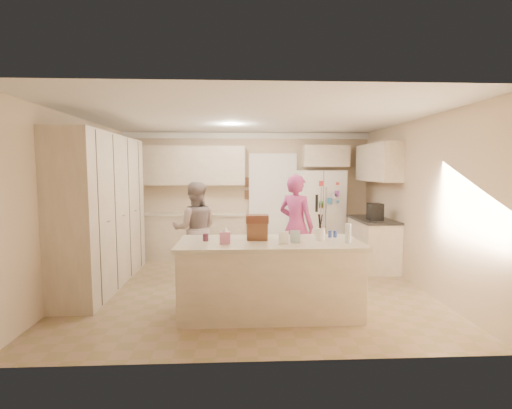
{
  "coord_description": "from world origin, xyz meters",
  "views": [
    {
      "loc": [
        -0.19,
        -5.65,
        1.81
      ],
      "look_at": [
        0.1,
        0.35,
        1.25
      ],
      "focal_mm": 26.0,
      "sensor_mm": 36.0,
      "label": 1
    }
  ],
  "objects_px": {
    "tissue_box": "(225,237)",
    "utensil_crock": "(320,234)",
    "refrigerator": "(319,214)",
    "dollhouse_body": "(257,231)",
    "teen_boy": "(195,229)",
    "teen_girl": "(296,226)",
    "island_base": "(269,279)",
    "coffee_maker": "(375,212)"
  },
  "relations": [
    {
      "from": "tissue_box",
      "to": "utensil_crock",
      "type": "bearing_deg",
      "value": 7.13
    },
    {
      "from": "refrigerator",
      "to": "dollhouse_body",
      "type": "bearing_deg",
      "value": -124.85
    },
    {
      "from": "teen_boy",
      "to": "dollhouse_body",
      "type": "bearing_deg",
      "value": 114.62
    },
    {
      "from": "dollhouse_body",
      "to": "teen_boy",
      "type": "relative_size",
      "value": 0.16
    },
    {
      "from": "teen_boy",
      "to": "teen_girl",
      "type": "bearing_deg",
      "value": 168.63
    },
    {
      "from": "tissue_box",
      "to": "dollhouse_body",
      "type": "relative_size",
      "value": 0.54
    },
    {
      "from": "island_base",
      "to": "tissue_box",
      "type": "xyz_separation_m",
      "value": [
        -0.55,
        -0.1,
        0.56
      ]
    },
    {
      "from": "coffee_maker",
      "to": "tissue_box",
      "type": "distance_m",
      "value": 3.28
    },
    {
      "from": "island_base",
      "to": "teen_boy",
      "type": "height_order",
      "value": "teen_boy"
    },
    {
      "from": "coffee_maker",
      "to": "dollhouse_body",
      "type": "xyz_separation_m",
      "value": [
        -2.2,
        -1.8,
        -0.03
      ]
    },
    {
      "from": "dollhouse_body",
      "to": "refrigerator",
      "type": "bearing_deg",
      "value": 64.01
    },
    {
      "from": "refrigerator",
      "to": "teen_girl",
      "type": "xyz_separation_m",
      "value": [
        -0.72,
        -1.49,
        -0.03
      ]
    },
    {
      "from": "dollhouse_body",
      "to": "teen_girl",
      "type": "relative_size",
      "value": 0.15
    },
    {
      "from": "coffee_maker",
      "to": "utensil_crock",
      "type": "relative_size",
      "value": 2.0
    },
    {
      "from": "utensil_crock",
      "to": "dollhouse_body",
      "type": "bearing_deg",
      "value": 176.42
    },
    {
      "from": "teen_boy",
      "to": "teen_girl",
      "type": "xyz_separation_m",
      "value": [
        1.71,
        -0.16,
        0.06
      ]
    },
    {
      "from": "utensil_crock",
      "to": "teen_girl",
      "type": "height_order",
      "value": "teen_girl"
    },
    {
      "from": "tissue_box",
      "to": "teen_boy",
      "type": "height_order",
      "value": "teen_boy"
    },
    {
      "from": "teen_boy",
      "to": "refrigerator",
      "type": "bearing_deg",
      "value": -157.4
    },
    {
      "from": "teen_girl",
      "to": "island_base",
      "type": "bearing_deg",
      "value": 108.85
    },
    {
      "from": "teen_boy",
      "to": "coffee_maker",
      "type": "bearing_deg",
      "value": 176.56
    },
    {
      "from": "coffee_maker",
      "to": "utensil_crock",
      "type": "height_order",
      "value": "coffee_maker"
    },
    {
      "from": "utensil_crock",
      "to": "tissue_box",
      "type": "height_order",
      "value": "utensil_crock"
    },
    {
      "from": "refrigerator",
      "to": "tissue_box",
      "type": "relative_size",
      "value": 12.86
    },
    {
      "from": "refrigerator",
      "to": "teen_boy",
      "type": "bearing_deg",
      "value": -160.36
    },
    {
      "from": "dollhouse_body",
      "to": "utensil_crock",
      "type": "bearing_deg",
      "value": -3.58
    },
    {
      "from": "tissue_box",
      "to": "teen_girl",
      "type": "xyz_separation_m",
      "value": [
        1.13,
        1.7,
        -0.13
      ]
    },
    {
      "from": "dollhouse_body",
      "to": "teen_girl",
      "type": "height_order",
      "value": "teen_girl"
    },
    {
      "from": "utensil_crock",
      "to": "dollhouse_body",
      "type": "relative_size",
      "value": 0.58
    },
    {
      "from": "utensil_crock",
      "to": "teen_boy",
      "type": "bearing_deg",
      "value": 136.1
    },
    {
      "from": "dollhouse_body",
      "to": "tissue_box",
      "type": "bearing_deg",
      "value": -153.43
    },
    {
      "from": "coffee_maker",
      "to": "dollhouse_body",
      "type": "distance_m",
      "value": 2.84
    },
    {
      "from": "utensil_crock",
      "to": "tissue_box",
      "type": "xyz_separation_m",
      "value": [
        -1.2,
        -0.15,
        -0.0
      ]
    },
    {
      "from": "coffee_maker",
      "to": "tissue_box",
      "type": "xyz_separation_m",
      "value": [
        -2.6,
        -2.0,
        -0.07
      ]
    },
    {
      "from": "island_base",
      "to": "dollhouse_body",
      "type": "height_order",
      "value": "dollhouse_body"
    },
    {
      "from": "coffee_maker",
      "to": "tissue_box",
      "type": "relative_size",
      "value": 2.14
    },
    {
      "from": "tissue_box",
      "to": "teen_girl",
      "type": "distance_m",
      "value": 2.05
    },
    {
      "from": "refrigerator",
      "to": "island_base",
      "type": "height_order",
      "value": "refrigerator"
    },
    {
      "from": "dollhouse_body",
      "to": "teen_girl",
      "type": "distance_m",
      "value": 1.68
    },
    {
      "from": "island_base",
      "to": "teen_girl",
      "type": "relative_size",
      "value": 1.27
    },
    {
      "from": "teen_girl",
      "to": "tissue_box",
      "type": "bearing_deg",
      "value": 95.19
    },
    {
      "from": "refrigerator",
      "to": "utensil_crock",
      "type": "height_order",
      "value": "refrigerator"
    }
  ]
}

